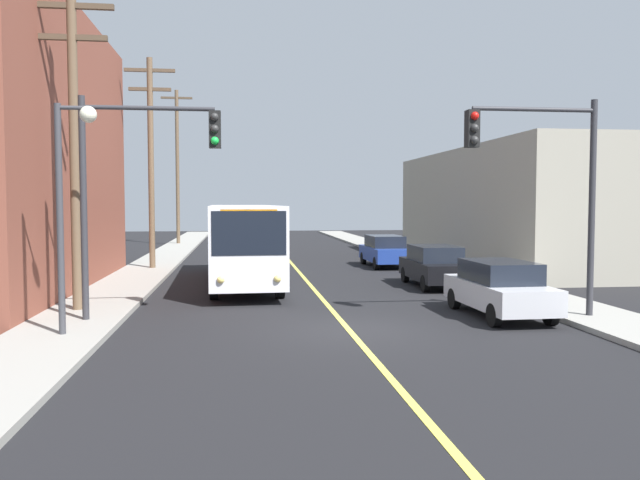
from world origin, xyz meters
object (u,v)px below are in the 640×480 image
object	(u,v)px
traffic_signal_left_corner	(142,166)
parked_car_blue	(385,250)
city_bus	(243,239)
utility_pole_near	(74,132)
parked_car_silver	(499,288)
utility_pole_mid	(151,153)
street_lamp_left	(69,184)
utility_pole_far	(177,160)
traffic_signal_right_corner	(541,166)
parked_car_black	(435,265)

from	to	relation	value
traffic_signal_left_corner	parked_car_blue	bearing A→B (deg)	55.36
city_bus	utility_pole_near	distance (m)	8.98
city_bus	parked_car_silver	size ratio (longest dim) A/B	2.75
utility_pole_mid	parked_car_blue	bearing A→B (deg)	2.56
street_lamp_left	utility_pole_far	bearing A→B (deg)	91.24
parked_car_silver	parked_car_blue	xyz separation A→B (m)	(-0.01, 14.73, 0.00)
utility_pole_near	traffic_signal_right_corner	distance (m)	13.34
utility_pole_near	traffic_signal_right_corner	bearing A→B (deg)	-12.24
utility_pole_mid	utility_pole_far	world-z (taller)	utility_pole_far
city_bus	traffic_signal_left_corner	bearing A→B (deg)	-108.03
parked_car_blue	traffic_signal_left_corner	xyz separation A→B (m)	(-10.06, -14.57, 3.46)
utility_pole_far	city_bus	bearing A→B (deg)	-78.82
traffic_signal_left_corner	traffic_signal_right_corner	distance (m)	10.87
parked_car_silver	street_lamp_left	bearing A→B (deg)	-171.29
parked_car_silver	utility_pole_mid	world-z (taller)	utility_pole_mid
utility_pole_mid	utility_pole_far	distance (m)	19.20
traffic_signal_left_corner	city_bus	bearing A→B (deg)	71.97
city_bus	utility_pole_near	size ratio (longest dim) A/B	1.29
parked_car_black	parked_car_blue	xyz separation A→B (m)	(-0.16, 8.03, 0.00)
utility_pole_mid	traffic_signal_right_corner	distance (m)	19.63
utility_pole_mid	traffic_signal_right_corner	size ratio (longest dim) A/B	1.68
parked_car_silver	traffic_signal_right_corner	bearing A→B (deg)	-50.91
utility_pole_mid	utility_pole_far	size ratio (longest dim) A/B	0.85
parked_car_black	utility_pole_mid	size ratio (longest dim) A/B	0.44
parked_car_black	traffic_signal_left_corner	xyz separation A→B (m)	(-10.23, -6.54, 3.46)
city_bus	utility_pole_mid	distance (m)	8.13
city_bus	parked_car_black	world-z (taller)	city_bus
city_bus	traffic_signal_right_corner	distance (m)	12.69
street_lamp_left	parked_car_silver	bearing A→B (deg)	8.71
parked_car_blue	utility_pole_far	size ratio (longest dim) A/B	0.37
parked_car_black	traffic_signal_right_corner	distance (m)	8.38
city_bus	utility_pole_mid	size ratio (longest dim) A/B	1.21
parked_car_blue	street_lamp_left	world-z (taller)	street_lamp_left
parked_car_blue	utility_pole_far	xyz separation A→B (m)	(-12.24, 18.65, 5.78)
city_bus	utility_pole_mid	world-z (taller)	utility_pole_mid
city_bus	parked_car_silver	world-z (taller)	city_bus
parked_car_black	street_lamp_left	distance (m)	14.68
parked_car_black	traffic_signal_right_corner	world-z (taller)	traffic_signal_right_corner
utility_pole_far	traffic_signal_right_corner	world-z (taller)	utility_pole_far
utility_pole_near	traffic_signal_left_corner	distance (m)	2.98
traffic_signal_right_corner	street_lamp_left	distance (m)	12.28
parked_car_silver	utility_pole_mid	xyz separation A→B (m)	(-11.71, 14.20, 4.87)
city_bus	utility_pole_near	xyz separation A→B (m)	(-4.90, -6.64, 3.54)
parked_car_black	traffic_signal_left_corner	size ratio (longest dim) A/B	0.74
utility_pole_near	utility_pole_mid	size ratio (longest dim) A/B	0.93
traffic_signal_right_corner	utility_pole_near	bearing A→B (deg)	167.76
utility_pole_mid	utility_pole_far	xyz separation A→B (m)	(-0.55, 19.17, 0.91)
parked_car_silver	traffic_signal_right_corner	size ratio (longest dim) A/B	0.74
parked_car_black	utility_pole_mid	xyz separation A→B (m)	(-11.85, 7.51, 4.87)
parked_car_blue	utility_pole_mid	size ratio (longest dim) A/B	0.44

